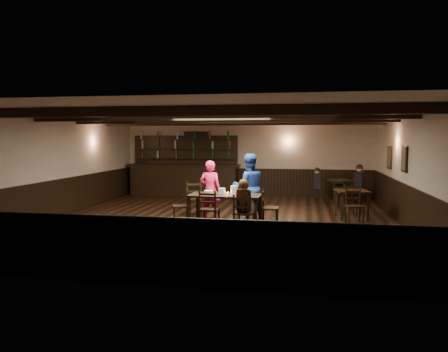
% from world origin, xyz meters
% --- Properties ---
extents(ground, '(10.00, 10.00, 0.00)m').
position_xyz_m(ground, '(0.00, 0.00, 0.00)').
color(ground, black).
rests_on(ground, ground).
extents(room_shell, '(9.02, 10.02, 2.71)m').
position_xyz_m(room_shell, '(0.01, 0.04, 1.75)').
color(room_shell, beige).
rests_on(room_shell, ground).
extents(dining_table, '(1.75, 0.92, 0.75)m').
position_xyz_m(dining_table, '(0.19, -0.51, 0.68)').
color(dining_table, black).
rests_on(dining_table, ground).
extents(chair_near_left, '(0.45, 0.43, 0.93)m').
position_xyz_m(chair_near_left, '(-0.10, -1.11, 0.54)').
color(chair_near_left, black).
rests_on(chair_near_left, ground).
extents(chair_near_right, '(0.48, 0.46, 0.85)m').
position_xyz_m(chair_near_right, '(0.71, -1.28, 0.50)').
color(chair_near_right, black).
rests_on(chair_near_right, ground).
extents(chair_end_left, '(0.48, 0.49, 0.84)m').
position_xyz_m(chair_end_left, '(-0.88, -0.43, 0.49)').
color(chair_end_left, black).
rests_on(chair_end_left, ground).
extents(chair_end_right, '(0.41, 0.43, 0.90)m').
position_xyz_m(chair_end_right, '(1.19, -0.51, 0.52)').
color(chair_end_right, black).
rests_on(chair_end_right, ground).
extents(chair_far_pushed, '(0.53, 0.51, 0.93)m').
position_xyz_m(chair_far_pushed, '(-0.87, 0.63, 0.55)').
color(chair_far_pushed, black).
rests_on(chair_far_pushed, ground).
extents(woman_pink, '(0.58, 0.40, 1.53)m').
position_xyz_m(woman_pink, '(-0.34, 0.20, 0.77)').
color(woman_pink, '#E72C5C').
rests_on(woman_pink, ground).
extents(man_blue, '(0.99, 0.87, 1.72)m').
position_xyz_m(man_blue, '(0.67, 0.18, 0.86)').
color(man_blue, navy).
rests_on(man_blue, ground).
extents(seated_person, '(0.31, 0.47, 0.76)m').
position_xyz_m(seated_person, '(0.73, -1.23, 0.80)').
color(seated_person, black).
rests_on(seated_person, ground).
extents(cake, '(0.26, 0.26, 0.08)m').
position_xyz_m(cake, '(-0.23, -0.49, 0.79)').
color(cake, white).
rests_on(cake, dining_table).
extents(plate_stack_a, '(0.16, 0.16, 0.15)m').
position_xyz_m(plate_stack_a, '(0.11, -0.54, 0.83)').
color(plate_stack_a, white).
rests_on(plate_stack_a, dining_table).
extents(plate_stack_b, '(0.18, 0.18, 0.21)m').
position_xyz_m(plate_stack_b, '(0.40, -0.45, 0.86)').
color(plate_stack_b, white).
rests_on(plate_stack_b, dining_table).
extents(tea_light, '(0.04, 0.04, 0.06)m').
position_xyz_m(tea_light, '(0.23, -0.45, 0.78)').
color(tea_light, '#A5A8AD').
rests_on(tea_light, dining_table).
extents(salt_shaker, '(0.04, 0.04, 0.09)m').
position_xyz_m(salt_shaker, '(0.59, -0.63, 0.80)').
color(salt_shaker, silver).
rests_on(salt_shaker, dining_table).
extents(pepper_shaker, '(0.04, 0.04, 0.09)m').
position_xyz_m(pepper_shaker, '(0.59, -0.65, 0.80)').
color(pepper_shaker, '#A5A8AD').
rests_on(pepper_shaker, dining_table).
extents(drink_glass, '(0.07, 0.07, 0.10)m').
position_xyz_m(drink_glass, '(0.46, -0.39, 0.80)').
color(drink_glass, silver).
rests_on(drink_glass, dining_table).
extents(menu_red, '(0.33, 0.27, 0.00)m').
position_xyz_m(menu_red, '(0.65, -0.67, 0.75)').
color(menu_red, maroon).
rests_on(menu_red, dining_table).
extents(menu_blue, '(0.34, 0.28, 0.00)m').
position_xyz_m(menu_blue, '(0.70, -0.45, 0.75)').
color(menu_blue, '#0E1A46').
rests_on(menu_blue, dining_table).
extents(bar_counter, '(4.12, 0.70, 2.20)m').
position_xyz_m(bar_counter, '(-2.29, 4.72, 0.73)').
color(bar_counter, black).
rests_on(bar_counter, ground).
extents(back_table_a, '(0.91, 0.91, 0.75)m').
position_xyz_m(back_table_a, '(3.29, 0.92, 0.65)').
color(back_table_a, black).
rests_on(back_table_a, ground).
extents(back_table_b, '(0.92, 0.92, 0.75)m').
position_xyz_m(back_table_b, '(3.20, 3.79, 0.64)').
color(back_table_b, black).
rests_on(back_table_b, ground).
extents(bg_patron_left, '(0.22, 0.34, 0.69)m').
position_xyz_m(bg_patron_left, '(2.48, 3.68, 0.81)').
color(bg_patron_left, black).
rests_on(bg_patron_left, ground).
extents(bg_patron_right, '(0.32, 0.43, 0.80)m').
position_xyz_m(bg_patron_right, '(3.82, 3.77, 0.86)').
color(bg_patron_right, black).
rests_on(bg_patron_right, ground).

